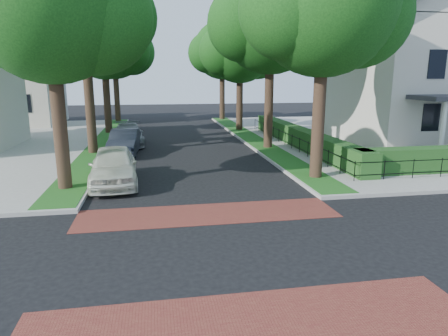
{
  "coord_description": "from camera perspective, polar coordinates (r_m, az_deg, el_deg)",
  "views": [
    {
      "loc": [
        -1.71,
        -9.9,
        4.69
      ],
      "look_at": [
        0.57,
        3.3,
        1.6
      ],
      "focal_mm": 32.0,
      "sensor_mm": 36.0,
      "label": 1
    }
  ],
  "objects": [
    {
      "name": "parked_car_front",
      "position": [
        18.2,
        -15.53,
        0.29
      ],
      "size": [
        2.33,
        5.07,
        1.68
      ],
      "primitive_type": "imported",
      "rotation": [
        0.0,
        0.0,
        0.07
      ],
      "color": "silver",
      "rests_on": "ground"
    },
    {
      "name": "sidewalk_ne",
      "position": [
        36.15,
        26.32,
        4.3
      ],
      "size": [
        30.0,
        30.0,
        0.15
      ],
      "primitive_type": "cube",
      "color": "gray",
      "rests_on": "ground"
    },
    {
      "name": "hedge_main_road",
      "position": [
        26.91,
        10.81,
        4.33
      ],
      "size": [
        1.0,
        18.0,
        1.2
      ],
      "primitive_type": "cube",
      "color": "#194819",
      "rests_on": "sidewalk_ne"
    },
    {
      "name": "tree_right_mid",
      "position": [
        26.4,
        6.79,
        20.07
      ],
      "size": [
        8.25,
        7.09,
        11.22
      ],
      "color": "black",
      "rests_on": "sidewalk_ne"
    },
    {
      "name": "parked_car_middle",
      "position": [
        25.28,
        -13.99,
        3.66
      ],
      "size": [
        1.88,
        4.71,
        1.52
      ],
      "primitive_type": "imported",
      "rotation": [
        0.0,
        0.0,
        -0.06
      ],
      "color": "black",
      "rests_on": "ground"
    },
    {
      "name": "tree_right_far",
      "position": [
        34.97,
        2.38,
        16.6
      ],
      "size": [
        7.25,
        6.23,
        9.74
      ],
      "color": "black",
      "rests_on": "sidewalk_ne"
    },
    {
      "name": "crosswalk_far",
      "position": [
        14.02,
        -2.24,
        -6.55
      ],
      "size": [
        9.0,
        2.2,
        0.01
      ],
      "primitive_type": "cube",
      "color": "maroon",
      "rests_on": "ground"
    },
    {
      "name": "grass_strip_nw",
      "position": [
        29.58,
        -16.88,
        3.61
      ],
      "size": [
        1.6,
        29.8,
        0.02
      ],
      "primitive_type": "cube",
      "color": "#1D4F16",
      "rests_on": "sidewalk_nw"
    },
    {
      "name": "ground",
      "position": [
        11.09,
        0.01,
        -12.04
      ],
      "size": [
        120.0,
        120.0,
        0.0
      ],
      "primitive_type": "plane",
      "color": "black",
      "rests_on": "ground"
    },
    {
      "name": "tree_right_back",
      "position": [
        43.82,
        -0.19,
        16.35
      ],
      "size": [
        7.5,
        6.45,
        10.2
      ],
      "color": "black",
      "rests_on": "sidewalk_ne"
    },
    {
      "name": "house_left_far",
      "position": [
        44.1,
        -28.68,
        11.89
      ],
      "size": [
        10.0,
        9.0,
        10.14
      ],
      "color": "beige",
      "rests_on": "sidewalk_nw"
    },
    {
      "name": "tree_right_near",
      "position": [
        18.86,
        14.16,
        21.57
      ],
      "size": [
        7.75,
        6.67,
        10.66
      ],
      "color": "black",
      "rests_on": "sidewalk_ne"
    },
    {
      "name": "tree_left_far",
      "position": [
        34.4,
        -16.64,
        16.51
      ],
      "size": [
        7.0,
        6.02,
        9.86
      ],
      "color": "black",
      "rests_on": "sidewalk_nw"
    },
    {
      "name": "grass_strip_ne",
      "position": [
        30.2,
        3.94,
        4.32
      ],
      "size": [
        1.6,
        29.8,
        0.02
      ],
      "primitive_type": "cube",
      "color": "#1D4F16",
      "rests_on": "sidewalk_ne"
    },
    {
      "name": "tree_left_near",
      "position": [
        17.71,
        -23.23,
        20.36
      ],
      "size": [
        7.5,
        6.45,
        10.2
      ],
      "color": "black",
      "rests_on": "sidewalk_nw"
    },
    {
      "name": "parked_car_rear",
      "position": [
        28.6,
        -13.54,
        4.67
      ],
      "size": [
        2.42,
        5.18,
        1.46
      ],
      "primitive_type": "imported",
      "rotation": [
        0.0,
        0.0,
        0.07
      ],
      "color": "slate",
      "rests_on": "ground"
    },
    {
      "name": "fence_main_road",
      "position": [
        26.66,
        9.19,
        3.99
      ],
      "size": [
        0.06,
        18.0,
        0.9
      ],
      "primitive_type": null,
      "color": "black",
      "rests_on": "sidewalk_ne"
    },
    {
      "name": "crosswalk_near",
      "position": [
        8.35,
        4.02,
        -21.16
      ],
      "size": [
        9.0,
        2.2,
        0.01
      ],
      "primitive_type": "cube",
      "color": "maroon",
      "rests_on": "ground"
    },
    {
      "name": "house_victorian",
      "position": [
        32.21,
        27.72,
        13.91
      ],
      "size": [
        13.0,
        13.05,
        12.48
      ],
      "color": "beige",
      "rests_on": "sidewalk_ne"
    },
    {
      "name": "tree_left_back",
      "position": [
        43.38,
        -15.27,
        16.14
      ],
      "size": [
        7.75,
        6.66,
        10.44
      ],
      "color": "black",
      "rests_on": "sidewalk_nw"
    },
    {
      "name": "tree_left_mid",
      "position": [
        25.67,
        -19.2,
        20.49
      ],
      "size": [
        8.0,
        6.88,
        11.48
      ],
      "color": "black",
      "rests_on": "sidewalk_nw"
    }
  ]
}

